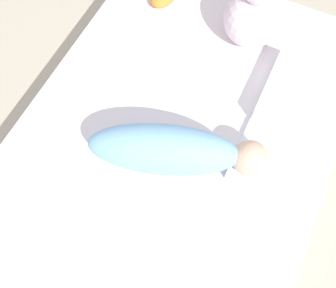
# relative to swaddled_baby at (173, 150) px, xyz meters

# --- Properties ---
(ground_plane) EXTENTS (12.00, 12.00, 0.00)m
(ground_plane) POSITION_rel_swaddled_baby_xyz_m (0.06, 0.03, -0.24)
(ground_plane) COLOR #B2A893
(bed_mattress) EXTENTS (1.51, 1.01, 0.16)m
(bed_mattress) POSITION_rel_swaddled_baby_xyz_m (0.06, 0.03, -0.16)
(bed_mattress) COLOR white
(bed_mattress) RESTS_ON ground_plane
(burp_cloth) EXTENTS (0.23, 0.18, 0.02)m
(burp_cloth) POSITION_rel_swaddled_baby_xyz_m (0.13, -0.26, -0.07)
(burp_cloth) COLOR white
(burp_cloth) RESTS_ON bed_mattress
(swaddled_baby) EXTENTS (0.30, 0.55, 0.17)m
(swaddled_baby) POSITION_rel_swaddled_baby_xyz_m (0.00, 0.00, 0.00)
(swaddled_baby) COLOR #7FB7E5
(swaddled_baby) RESTS_ON bed_mattress
(pillow) EXTENTS (0.28, 0.32, 0.07)m
(pillow) POSITION_rel_swaddled_baby_xyz_m (0.39, -0.33, -0.05)
(pillow) COLOR white
(pillow) RESTS_ON bed_mattress
(bunny_plush) EXTENTS (0.21, 0.21, 0.39)m
(bunny_plush) POSITION_rel_swaddled_baby_xyz_m (0.58, -0.04, 0.05)
(bunny_plush) COLOR silver
(bunny_plush) RESTS_ON bed_mattress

